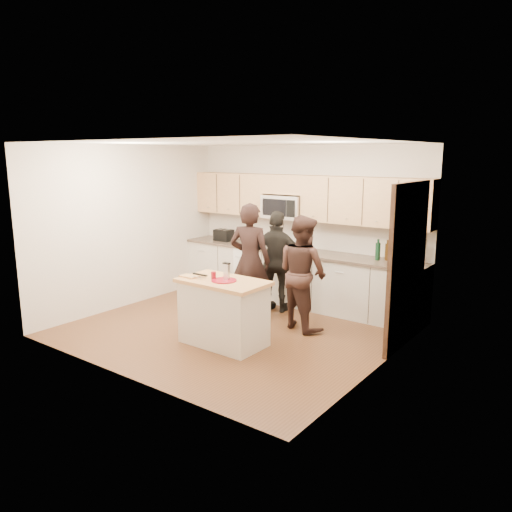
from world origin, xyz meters
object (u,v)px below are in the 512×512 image
Objects in this scene: island at (224,312)px; woman_right at (277,262)px; woman_left at (250,261)px; woman_center at (303,272)px; toaster at (224,235)px.

woman_right is (-0.25, 1.65, 0.37)m from island.
woman_left is 1.08× the size of woman_center.
woman_right is at bearing -123.35° from woman_left.
toaster is at bearing -4.72° from woman_center.
island is 3.62× the size of toaster.
toaster is at bearing -51.58° from woman_left.
woman_right reaches higher than toaster.
island is 0.73× the size of woman_right.
woman_left reaches higher than island.
island is at bearing 94.94° from woman_left.
woman_left is at bearing 110.33° from island.
woman_left reaches higher than woman_right.
woman_center is 1.02× the size of woman_right.
woman_left is at bearing 59.11° from woman_right.
toaster is 0.18× the size of woman_left.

